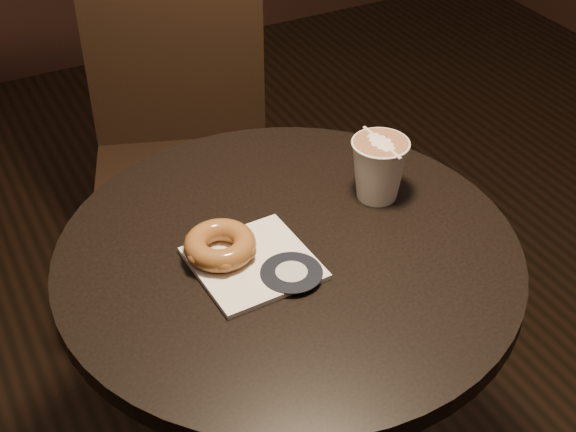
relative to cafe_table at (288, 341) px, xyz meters
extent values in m
cylinder|color=black|center=(0.00, 0.00, 0.18)|extent=(0.70, 0.70, 0.03)
cylinder|color=black|center=(0.00, 0.00, -0.18)|extent=(0.07, 0.07, 0.70)
cube|color=black|center=(0.06, 0.63, -0.09)|extent=(0.52, 0.52, 0.04)
cube|color=black|center=(0.12, 0.80, 0.20)|extent=(0.40, 0.17, 0.55)
cylinder|color=black|center=(-0.16, 0.52, -0.32)|extent=(0.04, 0.04, 0.46)
cylinder|color=black|center=(0.17, 0.40, -0.32)|extent=(0.04, 0.04, 0.46)
cylinder|color=black|center=(-0.04, 0.85, -0.32)|extent=(0.04, 0.04, 0.46)
cylinder|color=black|center=(0.28, 0.73, -0.32)|extent=(0.04, 0.04, 0.46)
cube|color=white|center=(-0.06, -0.01, 0.20)|extent=(0.17, 0.17, 0.01)
torus|color=brown|center=(-0.10, 0.03, 0.22)|extent=(0.11, 0.11, 0.03)
camera|label=1|loc=(-0.43, -0.82, 0.96)|focal=50.00mm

